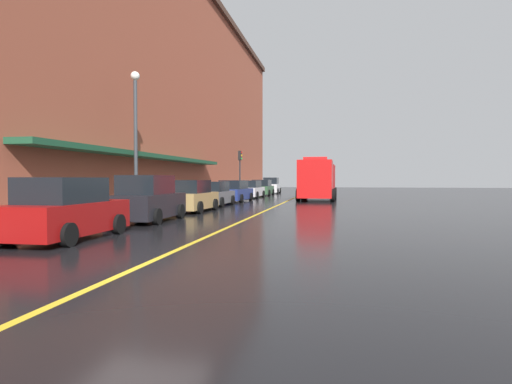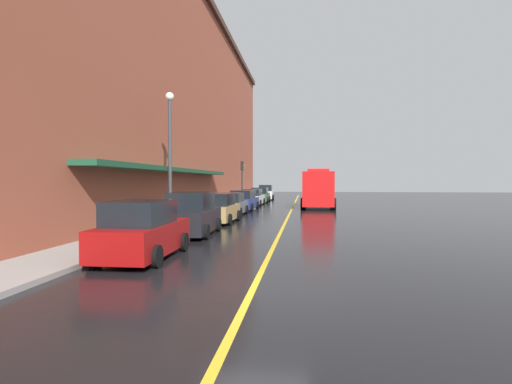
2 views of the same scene
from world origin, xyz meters
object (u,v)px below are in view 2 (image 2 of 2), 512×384
(parked_car_0, at_px, (142,231))
(parked_car_2, at_px, (218,209))
(fire_truck, at_px, (318,190))
(parked_car_1, at_px, (192,215))
(parking_meter_1, at_px, (236,195))
(parking_meter_2, at_px, (255,191))
(street_lamp_left, at_px, (170,144))
(parking_meter_0, at_px, (233,196))
(parked_car_7, at_px, (266,193))
(parked_car_6, at_px, (260,195))
(traffic_light_near, at_px, (242,174))
(parked_car_3, at_px, (231,205))
(parked_car_5, at_px, (253,198))
(parking_meter_3, at_px, (238,195))
(parking_meter_4, at_px, (215,200))
(parked_car_4, at_px, (244,201))

(parked_car_0, distance_m, parked_car_2, 10.64)
(fire_truck, bearing_deg, parked_car_1, -16.38)
(parking_meter_1, bearing_deg, parking_meter_2, 90.00)
(street_lamp_left, bearing_deg, parked_car_0, -76.34)
(parking_meter_0, bearing_deg, parked_car_7, 84.87)
(parked_car_7, bearing_deg, street_lamp_left, 174.15)
(parked_car_6, xyz_separation_m, parking_meter_0, (-1.36, -9.75, 0.27))
(parking_meter_0, bearing_deg, parking_meter_2, 90.00)
(parked_car_7, bearing_deg, parking_meter_1, 172.10)
(traffic_light_near, bearing_deg, parked_car_3, -84.50)
(parked_car_0, xyz_separation_m, parked_car_1, (0.02, 5.41, 0.04))
(parked_car_5, distance_m, parking_meter_3, 1.76)
(parking_meter_2, bearing_deg, parking_meter_0, -90.00)
(traffic_light_near, bearing_deg, parking_meter_3, -91.60)
(fire_truck, distance_m, parking_meter_3, 7.86)
(parking_meter_4, bearing_deg, traffic_light_near, 89.71)
(parking_meter_1, bearing_deg, parked_car_2, -84.24)
(parking_meter_2, xyz_separation_m, parking_meter_4, (0.00, -23.42, 0.00))
(parking_meter_1, bearing_deg, traffic_light_near, 88.87)
(parking_meter_3, bearing_deg, traffic_light_near, 88.40)
(parked_car_2, distance_m, street_lamp_left, 4.69)
(parked_car_6, height_order, parking_meter_2, parked_car_6)
(parked_car_1, relative_size, parked_car_2, 1.06)
(parked_car_2, relative_size, parked_car_6, 0.87)
(parked_car_4, distance_m, parking_meter_2, 18.88)
(parked_car_0, distance_m, traffic_light_near, 28.61)
(parked_car_1, bearing_deg, fire_truck, -19.66)
(parked_car_7, bearing_deg, parked_car_0, 177.95)
(parked_car_3, bearing_deg, parking_meter_2, 3.83)
(parked_car_6, bearing_deg, parked_car_4, 179.53)
(parked_car_0, relative_size, parked_car_4, 0.86)
(traffic_light_near, bearing_deg, parked_car_4, -80.07)
(parked_car_4, bearing_deg, parking_meter_3, 16.44)
(parked_car_5, relative_size, parking_meter_3, 3.70)
(parked_car_0, relative_size, parking_meter_4, 3.22)
(parked_car_1, bearing_deg, parking_meter_3, 2.23)
(parked_car_4, bearing_deg, traffic_light_near, 11.92)
(parked_car_2, distance_m, parked_car_3, 4.91)
(fire_truck, xyz_separation_m, parking_meter_0, (-7.65, -1.00, -0.58))
(parking_meter_4, bearing_deg, parked_car_3, -29.01)
(parked_car_2, bearing_deg, parking_meter_2, 4.14)
(street_lamp_left, bearing_deg, parking_meter_0, 87.72)
(parked_car_0, xyz_separation_m, fire_truck, (6.19, 24.57, 0.80))
(parking_meter_0, xyz_separation_m, parking_meter_3, (0.00, 2.71, 0.00))
(parked_car_0, height_order, parked_car_7, parked_car_7)
(fire_truck, height_order, parking_meter_0, fire_truck)
(parked_car_4, bearing_deg, parked_car_6, 2.13)
(parking_meter_2, bearing_deg, traffic_light_near, -89.69)
(parked_car_7, bearing_deg, traffic_light_near, 170.77)
(parked_car_2, distance_m, parking_meter_0, 13.02)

